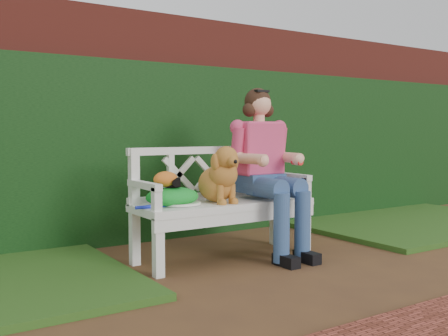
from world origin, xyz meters
TOP-DOWN VIEW (x-y plane):
  - ground at (0.00, 0.00)m, footprint 60.00×60.00m
  - brick_wall at (0.00, 1.90)m, footprint 10.00×0.30m
  - ivy_hedge at (0.00, 1.68)m, footprint 10.00×0.18m
  - grass_right at (2.40, 0.90)m, footprint 2.60×2.00m
  - garden_bench at (-0.26, 0.65)m, footprint 1.60×0.66m
  - seated_woman at (0.12, 0.63)m, footprint 0.80×0.93m
  - dog at (-0.34, 0.60)m, footprint 0.36×0.45m
  - tennis_racket at (-0.70, 0.60)m, footprint 0.58×0.28m
  - green_bag at (-0.74, 0.64)m, footprint 0.50×0.43m
  - camera_item at (-0.74, 0.63)m, footprint 0.13×0.11m
  - baseball_glove at (-0.79, 0.64)m, footprint 0.21×0.17m

SIDE VIEW (x-z plane):
  - ground at x=0.00m, z-range 0.00..0.00m
  - grass_right at x=2.40m, z-range 0.00..0.05m
  - garden_bench at x=-0.26m, z-range 0.00..0.48m
  - tennis_racket at x=-0.70m, z-range 0.48..0.51m
  - green_bag at x=-0.74m, z-range 0.48..0.62m
  - camera_item at x=-0.74m, z-range 0.62..0.70m
  - baseball_glove at x=-0.79m, z-range 0.62..0.75m
  - seated_woman at x=0.12m, z-range 0.00..1.40m
  - dog at x=-0.34m, z-range 0.48..0.94m
  - ivy_hedge at x=0.00m, z-range 0.00..1.70m
  - brick_wall at x=0.00m, z-range 0.00..2.20m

